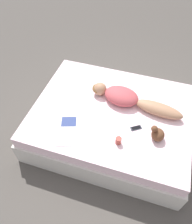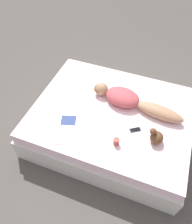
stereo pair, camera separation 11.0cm
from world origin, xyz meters
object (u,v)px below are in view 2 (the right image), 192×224
at_px(person, 130,100).
at_px(coffee_mug, 116,142).
at_px(open_magazine, 67,128).
at_px(cell_phone, 135,130).

bearing_deg(person, coffee_mug, -170.72).
distance_m(person, coffee_mug, 0.70).
relative_size(person, open_magazine, 2.37).
height_order(person, open_magazine, person).
bearing_deg(coffee_mug, person, 1.47).
xyz_separation_m(person, open_magazine, (-0.70, 0.66, -0.09)).
relative_size(open_magazine, cell_phone, 3.60).
distance_m(coffee_mug, cell_phone, 0.34).
distance_m(open_magazine, coffee_mug, 0.68).
bearing_deg(cell_phone, coffee_mug, 115.95).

